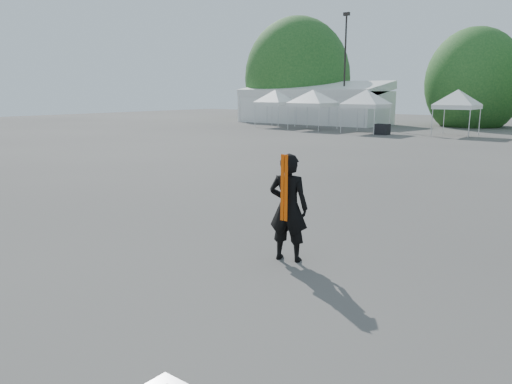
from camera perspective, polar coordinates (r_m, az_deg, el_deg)
The scene contains 11 objects.
ground at distance 10.77m, azimuth 7.23°, elevation -5.86°, with size 120.00×120.00×0.00m, color #474442.
marquee at distance 51.65m, azimuth 6.55°, elevation 10.01°, with size 15.00×6.25×4.23m.
light_pole_west at distance 48.82m, azimuth 10.13°, elevation 14.30°, with size 0.60×0.25×10.30m.
tree_far_w at distance 56.34m, azimuth 4.73°, elevation 12.77°, with size 4.80×4.80×7.30m.
tree_mid_w at distance 50.62m, azimuth 23.62°, elevation 11.34°, with size 4.16×4.16×6.33m.
tent_a at distance 46.09m, azimuth 2.20°, elevation 11.26°, with size 3.99×3.99×3.88m.
tent_b at distance 42.99m, azimuth 6.55°, elevation 11.19°, with size 4.56×4.56×3.88m.
tent_c at distance 39.97m, azimuth 12.53°, elevation 10.98°, with size 4.20×4.20×3.88m.
tent_d at distance 39.32m, azimuth 22.10°, elevation 10.42°, with size 3.94×3.94×3.88m.
man at distance 9.43m, azimuth 3.72°, elevation -1.77°, with size 0.86×0.69×2.07m.
crate_west at distance 38.77m, azimuth 14.22°, elevation 6.96°, with size 1.02×0.79×0.79m, color black.
Camera 1 is at (5.27, -8.84, 3.19)m, focal length 35.00 mm.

